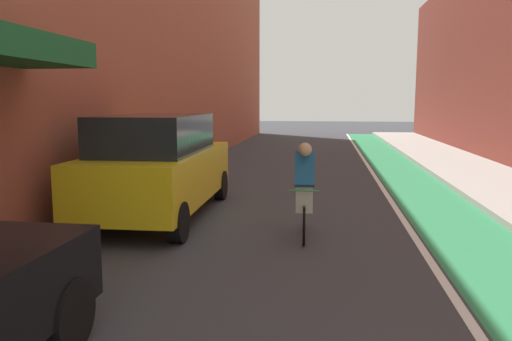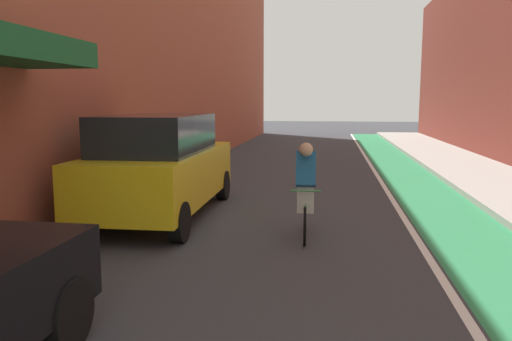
{
  "view_description": "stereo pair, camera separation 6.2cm",
  "coord_description": "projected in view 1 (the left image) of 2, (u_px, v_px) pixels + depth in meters",
  "views": [
    {
      "loc": [
        0.5,
        1.89,
        2.24
      ],
      "look_at": [
        -0.35,
        8.1,
        1.37
      ],
      "focal_mm": 35.09,
      "sensor_mm": 36.0,
      "label": 1
    },
    {
      "loc": [
        0.56,
        1.9,
        2.24
      ],
      "look_at": [
        -0.35,
        8.1,
        1.37
      ],
      "focal_mm": 35.09,
      "sensor_mm": 36.0,
      "label": 2
    }
  ],
  "objects": [
    {
      "name": "ground_plane",
      "position": [
        305.0,
        184.0,
        13.51
      ],
      "size": [
        84.79,
        84.79,
        0.0
      ],
      "primitive_type": "plane",
      "color": "#38383D"
    },
    {
      "name": "cyclist_mid",
      "position": [
        304.0,
        186.0,
        8.24
      ],
      "size": [
        0.48,
        1.66,
        1.59
      ],
      "color": "black",
      "rests_on": "ground"
    },
    {
      "name": "lane_divider_stripe",
      "position": [
        374.0,
        175.0,
        15.2
      ],
      "size": [
        0.12,
        38.54,
        0.0
      ],
      "primitive_type": "cube",
      "color": "white",
      "rests_on": "ground"
    },
    {
      "name": "parked_suv_yellow_cab",
      "position": [
        158.0,
        165.0,
        9.62
      ],
      "size": [
        2.0,
        4.68,
        1.98
      ],
      "color": "yellow",
      "rests_on": "ground"
    },
    {
      "name": "bike_lane_paint",
      "position": [
        404.0,
        176.0,
        15.08
      ],
      "size": [
        1.6,
        38.54,
        0.0
      ],
      "primitive_type": "cube",
      "color": "#2D8451",
      "rests_on": "ground"
    },
    {
      "name": "sidewalk_right",
      "position": [
        479.0,
        175.0,
        14.78
      ],
      "size": [
        2.7,
        38.54,
        0.14
      ],
      "primitive_type": "cube",
      "color": "#A8A59E",
      "rests_on": "ground"
    }
  ]
}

